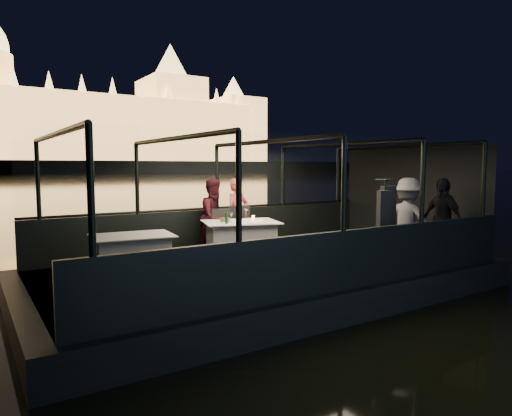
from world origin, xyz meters
TOP-DOWN VIEW (x-y plane):
  - boat_hull at (0.00, 0.00)m, footprint 8.60×4.40m
  - boat_deck at (0.00, 0.00)m, footprint 8.00×4.00m
  - gunwale_port at (0.00, 2.00)m, footprint 8.00×0.08m
  - gunwale_starboard at (0.00, -2.00)m, footprint 8.00×0.08m
  - cabin_glass_port at (0.00, 2.00)m, footprint 8.00×0.02m
  - cabin_glass_starboard at (0.00, -2.00)m, footprint 8.00×0.02m
  - cabin_roof_glass at (0.00, 0.00)m, footprint 8.00×4.00m
  - end_wall_fore at (-4.00, 0.00)m, footprint 0.02×4.00m
  - end_wall_aft at (4.00, 0.00)m, footprint 0.02×4.00m
  - canopy_ribs at (0.00, 0.00)m, footprint 8.00×4.00m
  - dining_table_central at (-0.15, 0.72)m, footprint 1.70×1.43m
  - dining_table_aft at (-2.39, 0.53)m, footprint 1.44×1.11m
  - chair_port_left at (-0.26, 1.17)m, footprint 0.50×0.50m
  - chair_port_right at (0.23, 1.22)m, footprint 0.56×0.56m
  - coat_stand at (1.47, -1.48)m, footprint 0.47×0.38m
  - person_woman_coral at (0.29, 1.60)m, footprint 0.64×0.49m
  - person_man_maroon at (-0.29, 1.56)m, footprint 0.90×0.78m
  - passenger_stripe at (2.35, -1.28)m, footprint 0.89×1.19m
  - passenger_dark at (3.18, -1.43)m, footprint 0.57×1.02m
  - wine_bottle at (-0.55, 0.58)m, footprint 0.08×0.08m
  - bread_basket at (-0.44, 0.84)m, footprint 0.23×0.23m
  - amber_candle at (0.20, 0.82)m, footprint 0.08×0.08m
  - plate_near at (0.39, 0.57)m, footprint 0.34×0.34m
  - plate_far at (-0.28, 1.02)m, footprint 0.29×0.29m
  - wine_glass_white at (-0.39, 0.69)m, footprint 0.08×0.08m
  - wine_glass_red at (0.15, 1.03)m, footprint 0.08×0.08m

SIDE VIEW (x-z plane):
  - boat_hull at x=0.00m, z-range -0.50..0.50m
  - boat_deck at x=0.00m, z-range 0.46..0.50m
  - dining_table_central at x=-0.15m, z-range 0.50..1.27m
  - dining_table_aft at x=-2.39m, z-range 0.53..1.24m
  - gunwale_port at x=0.00m, z-range 0.50..1.40m
  - gunwale_starboard at x=0.00m, z-range 0.50..1.40m
  - chair_port_left at x=-0.26m, z-range 0.47..1.43m
  - chair_port_right at x=0.23m, z-range 0.45..1.45m
  - person_woman_coral at x=0.29m, z-range 0.46..2.04m
  - person_man_maroon at x=-0.29m, z-range 0.45..2.05m
  - plate_near at x=0.39m, z-range 1.26..1.28m
  - plate_far at x=-0.28m, z-range 1.27..1.28m
  - bread_basket at x=-0.44m, z-range 1.27..1.34m
  - amber_candle at x=0.20m, z-range 1.26..1.35m
  - passenger_stripe at x=2.35m, z-range 0.53..2.17m
  - passenger_dark at x=3.18m, z-range 0.54..2.16m
  - wine_glass_white at x=-0.39m, z-range 1.27..1.45m
  - wine_glass_red at x=0.15m, z-range 1.26..1.46m
  - coat_stand at x=1.47m, z-range 0.57..2.23m
  - wine_bottle at x=-0.55m, z-range 1.28..1.55m
  - end_wall_fore at x=-4.00m, z-range 0.50..2.80m
  - end_wall_aft at x=4.00m, z-range 0.50..2.80m
  - canopy_ribs at x=0.00m, z-range 0.50..2.80m
  - cabin_glass_port at x=0.00m, z-range 1.40..2.80m
  - cabin_glass_starboard at x=0.00m, z-range 1.40..2.80m
  - cabin_roof_glass at x=0.00m, z-range 2.79..2.81m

